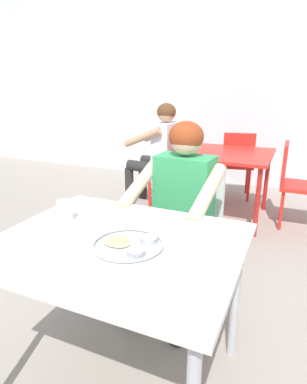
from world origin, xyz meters
The scene contains 12 objects.
ground_plane centered at (0.00, 0.00, -0.03)m, with size 12.00×12.00×0.05m, color gray.
back_wall centered at (0.00, 3.62, 1.70)m, with size 12.00×0.12×3.40m, color silver.
table_foreground centered at (0.06, -0.02, 0.66)m, with size 1.04×0.85×0.74m.
thali_tray centered at (0.13, -0.05, 0.75)m, with size 0.30×0.30×0.03m.
drinking_cup centered at (-0.28, 0.07, 0.80)m, with size 0.07×0.07×0.10m.
chair_foreground centered at (0.11, 0.85, 0.49)m, with size 0.42×0.41×0.87m.
diner_foreground centered at (0.10, 0.63, 0.70)m, with size 0.52×0.57×1.17m.
table_background_red centered at (0.07, 2.25, 0.62)m, with size 0.84×0.89×0.70m.
chair_red_left centered at (-0.54, 2.28, 0.49)m, with size 0.42×0.42×0.85m.
chair_red_right centered at (0.72, 2.29, 0.48)m, with size 0.43×0.41×0.83m.
chair_red_far centered at (0.05, 2.90, 0.48)m, with size 0.46×0.49×0.83m.
patron_background centered at (-0.72, 2.26, 0.71)m, with size 0.58×0.53×1.18m.
Camera 1 is at (0.71, -1.12, 1.38)m, focal length 30.92 mm.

